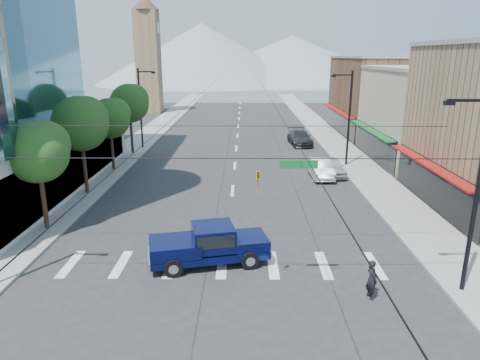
{
  "coord_description": "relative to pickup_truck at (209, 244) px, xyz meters",
  "views": [
    {
      "loc": [
        0.91,
        -18.31,
        10.32
      ],
      "look_at": [
        0.66,
        6.76,
        3.0
      ],
      "focal_mm": 32.0,
      "sensor_mm": 36.0,
      "label": 1
    }
  ],
  "objects": [
    {
      "name": "lamp_pole_ne",
      "position": [
        11.56,
        20.33,
        3.87
      ],
      "size": [
        2.0,
        0.25,
        9.0
      ],
      "color": "black",
      "rests_on": "ground"
    },
    {
      "name": "tree_near",
      "position": [
        -10.18,
        4.43,
        3.92
      ],
      "size": [
        3.65,
        3.64,
        6.71
      ],
      "color": "black",
      "rests_on": "ground"
    },
    {
      "name": "lamp_pole_nw",
      "position": [
        -9.77,
        28.33,
        3.87
      ],
      "size": [
        2.0,
        0.25,
        9.0
      ],
      "color": "black",
      "rests_on": "ground"
    },
    {
      "name": "parked_car_mid",
      "position": [
        8.49,
        16.34,
        -0.27
      ],
      "size": [
        1.87,
        4.94,
        1.61
      ],
      "primitive_type": "imported",
      "rotation": [
        0.0,
        0.0,
        0.03
      ],
      "color": "silver",
      "rests_on": "ground"
    },
    {
      "name": "signal_rig",
      "position": [
        1.09,
        -2.67,
        3.57
      ],
      "size": [
        21.8,
        0.2,
        9.0
      ],
      "color": "black",
      "rests_on": "ground"
    },
    {
      "name": "sidewalk_left",
      "position": [
        -11.11,
        38.33,
        -1.0
      ],
      "size": [
        4.0,
        120.0,
        0.15
      ],
      "primitive_type": "cube",
      "color": "gray",
      "rests_on": "ground"
    },
    {
      "name": "pedestrian",
      "position": [
        7.41,
        -3.2,
        -0.17
      ],
      "size": [
        0.58,
        0.75,
        1.82
      ],
      "primitive_type": "imported",
      "rotation": [
        0.0,
        0.0,
        1.81
      ],
      "color": "black",
      "rests_on": "ground"
    },
    {
      "name": "parked_car_near",
      "position": [
        9.6,
        17.02,
        -0.29
      ],
      "size": [
        2.28,
        4.77,
        1.57
      ],
      "primitive_type": "imported",
      "rotation": [
        0.0,
        0.0,
        0.09
      ],
      "color": "silver",
      "rests_on": "ground"
    },
    {
      "name": "mountain_right",
      "position": [
        20.89,
        158.33,
        7.93
      ],
      "size": [
        90.0,
        90.0,
        18.0
      ],
      "primitive_type": "cone",
      "color": "gray",
      "rests_on": "ground"
    },
    {
      "name": "tree_midnear",
      "position": [
        -10.18,
        11.43,
        4.52
      ],
      "size": [
        4.09,
        4.09,
        7.52
      ],
      "color": "black",
      "rests_on": "ground"
    },
    {
      "name": "shop_mid",
      "position": [
        20.89,
        22.33,
        3.43
      ],
      "size": [
        12.0,
        14.0,
        9.0
      ],
      "primitive_type": "cube",
      "color": "tan",
      "rests_on": "ground"
    },
    {
      "name": "sidewalk_right",
      "position": [
        12.89,
        38.33,
        -1.0
      ],
      "size": [
        4.0,
        120.0,
        0.15
      ],
      "primitive_type": "cube",
      "color": "gray",
      "rests_on": "ground"
    },
    {
      "name": "mountain_left",
      "position": [
        -14.11,
        148.33,
        9.93
      ],
      "size": [
        80.0,
        80.0,
        22.0
      ],
      "primitive_type": "cone",
      "color": "gray",
      "rests_on": "ground"
    },
    {
      "name": "clock_tower",
      "position": [
        -15.61,
        60.33,
        9.57
      ],
      "size": [
        4.8,
        4.8,
        20.4
      ],
      "color": "#8C6B4C",
      "rests_on": "ground"
    },
    {
      "name": "pickup_truck",
      "position": [
        0.0,
        0.0,
        0.0
      ],
      "size": [
        6.41,
        3.45,
        2.06
      ],
      "rotation": [
        0.0,
        0.0,
        0.22
      ],
      "color": "#070C35",
      "rests_on": "ground"
    },
    {
      "name": "tree_midfar",
      "position": [
        -10.18,
        18.43,
        3.92
      ],
      "size": [
        3.65,
        3.64,
        6.71
      ],
      "color": "black",
      "rests_on": "ground"
    },
    {
      "name": "ground",
      "position": [
        0.89,
        -1.67,
        -1.07
      ],
      "size": [
        160.0,
        160.0,
        0.0
      ],
      "primitive_type": "plane",
      "color": "#28282B",
      "rests_on": "ground"
    },
    {
      "name": "tree_far",
      "position": [
        -10.18,
        25.43,
        4.52
      ],
      "size": [
        4.09,
        4.09,
        7.52
      ],
      "color": "black",
      "rests_on": "ground"
    },
    {
      "name": "shop_far",
      "position": [
        20.89,
        38.33,
        3.93
      ],
      "size": [
        12.0,
        18.0,
        10.0
      ],
      "primitive_type": "cube",
      "color": "brown",
      "rests_on": "ground"
    },
    {
      "name": "parked_car_far",
      "position": [
        8.49,
        30.73,
        -0.22
      ],
      "size": [
        2.79,
        6.01,
        1.7
      ],
      "primitive_type": "imported",
      "rotation": [
        0.0,
        0.0,
        0.07
      ],
      "color": "#2A2A2C",
      "rests_on": "ground"
    }
  ]
}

